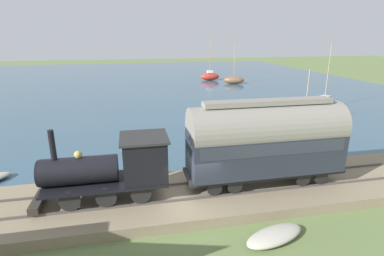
{
  "coord_description": "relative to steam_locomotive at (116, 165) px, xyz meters",
  "views": [
    {
      "loc": [
        -12.73,
        2.61,
        8.08
      ],
      "look_at": [
        5.47,
        -1.16,
        2.35
      ],
      "focal_mm": 28.0,
      "sensor_mm": 36.0,
      "label": 1
    }
  ],
  "objects": [
    {
      "name": "ground_plane",
      "position": [
        -0.58,
        -3.5,
        -2.28
      ],
      "size": [
        200.0,
        200.0,
        0.0
      ],
      "primitive_type": "plane",
      "color": "#607542"
    },
    {
      "name": "harbor_water",
      "position": [
        42.82,
        -3.5,
        -2.28
      ],
      "size": [
        80.0,
        80.0,
        0.01
      ],
      "color": "#38566B",
      "rests_on": "ground"
    },
    {
      "name": "rail_embankment",
      "position": [
        0.0,
        -3.5,
        -2.02
      ],
      "size": [
        5.04,
        56.0,
        0.64
      ],
      "color": "#84755B",
      "rests_on": "ground"
    },
    {
      "name": "steam_locomotive",
      "position": [
        0.0,
        0.0,
        0.0
      ],
      "size": [
        2.24,
        6.24,
        3.55
      ],
      "color": "black",
      "rests_on": "rail_embankment"
    },
    {
      "name": "passenger_coach",
      "position": [
        0.0,
        -7.48,
        0.79
      ],
      "size": [
        2.41,
        8.24,
        4.46
      ],
      "color": "black",
      "rests_on": "rail_embankment"
    },
    {
      "name": "sailboat_green",
      "position": [
        16.63,
        -22.63,
        -1.65
      ],
      "size": [
        3.11,
        4.39,
        7.24
      ],
      "rotation": [
        0.0,
        0.0,
        0.43
      ],
      "color": "#236B42",
      "rests_on": "harbor_water"
    },
    {
      "name": "sailboat_red",
      "position": [
        41.77,
        -15.76,
        -1.51
      ],
      "size": [
        1.91,
        3.65,
        7.3
      ],
      "rotation": [
        0.0,
        0.0,
        -0.07
      ],
      "color": "#B72D23",
      "rests_on": "harbor_water"
    },
    {
      "name": "sailboat_brown",
      "position": [
        36.77,
        -18.76,
        -1.61
      ],
      "size": [
        2.69,
        3.93,
        6.99
      ],
      "rotation": [
        0.0,
        0.0,
        -0.31
      ],
      "color": "brown",
      "rests_on": "harbor_water"
    },
    {
      "name": "sailboat_teal",
      "position": [
        10.24,
        -16.18,
        -1.83
      ],
      "size": [
        3.65,
        4.87,
        5.32
      ],
      "rotation": [
        0.0,
        0.0,
        -0.53
      ],
      "color": "#1E707A",
      "rests_on": "harbor_water"
    },
    {
      "name": "rowboat_far_out",
      "position": [
        7.49,
        -12.01,
        -2.05
      ],
      "size": [
        1.1,
        1.93,
        0.45
      ],
      "rotation": [
        0.0,
        0.0,
        0.15
      ],
      "color": "silver",
      "rests_on": "harbor_water"
    },
    {
      "name": "rowboat_near_shore",
      "position": [
        7.35,
        -1.32,
        -2.06
      ],
      "size": [
        1.33,
        2.74,
        0.43
      ],
      "rotation": [
        0.0,
        0.0,
        0.1
      ],
      "color": "#B7B2A3",
      "rests_on": "harbor_water"
    },
    {
      "name": "rowboat_off_pier",
      "position": [
        4.86,
        -13.01,
        -2.0
      ],
      "size": [
        1.15,
        2.44,
        0.54
      ],
      "rotation": [
        0.0,
        0.0,
        -0.11
      ],
      "color": "#B7B2A3",
      "rests_on": "harbor_water"
    },
    {
      "name": "beached_dinghy",
      "position": [
        -3.77,
        -6.34,
        -2.06
      ],
      "size": [
        1.88,
        3.0,
        0.44
      ],
      "color": "#B7B2A3",
      "rests_on": "ground"
    }
  ]
}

